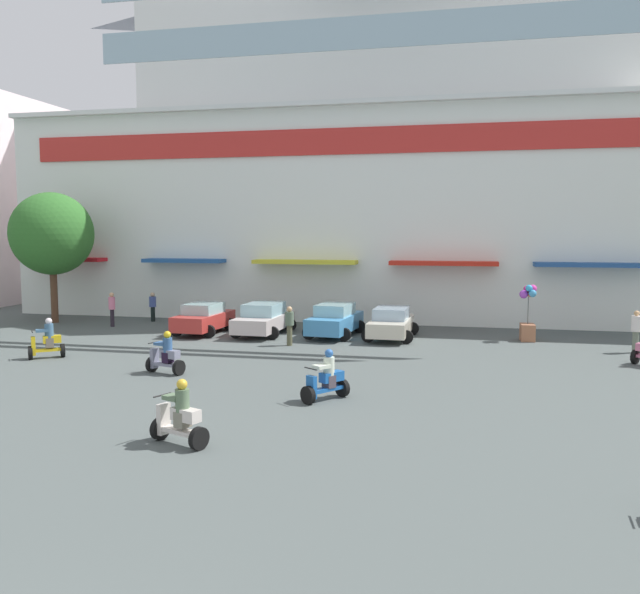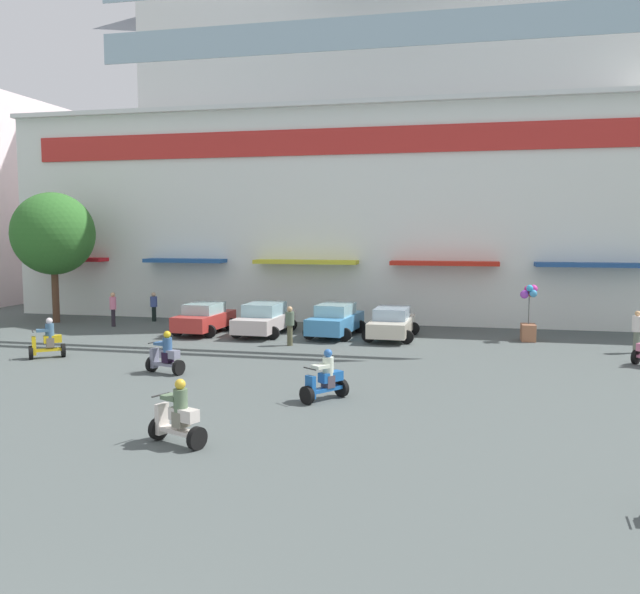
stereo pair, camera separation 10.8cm
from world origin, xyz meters
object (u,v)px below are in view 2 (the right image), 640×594
at_px(plaza_tree_2, 53,234).
at_px(pedestrian_2, 154,305).
at_px(parked_car_1, 265,319).
at_px(scooter_rider_6, 325,380).
at_px(parked_car_0, 204,318).
at_px(pedestrian_0, 637,329).
at_px(pedestrian_3, 113,307).
at_px(balloon_vendor_cart, 529,316).
at_px(parked_car_2, 335,320).
at_px(pedestrian_1, 290,323).
at_px(scooter_rider_3, 47,341).
at_px(scooter_rider_2, 178,417).
at_px(parked_car_3, 392,323).
at_px(scooter_rider_5, 165,356).

distance_m(plaza_tree_2, pedestrian_2, 6.38).
xyz_separation_m(parked_car_1, scooter_rider_6, (5.40, -11.32, -0.14)).
distance_m(parked_car_0, parked_car_1, 2.90).
distance_m(pedestrian_0, pedestrian_3, 24.31).
height_order(parked_car_1, balloon_vendor_cart, balloon_vendor_cart).
bearing_deg(parked_car_1, plaza_tree_2, 172.82).
bearing_deg(balloon_vendor_cart, plaza_tree_2, 178.28).
bearing_deg(parked_car_2, scooter_rider_6, -79.95).
distance_m(plaza_tree_2, parked_car_0, 10.19).
bearing_deg(balloon_vendor_cart, pedestrian_1, -160.69).
bearing_deg(pedestrian_2, parked_car_0, -38.21).
distance_m(scooter_rider_3, pedestrian_3, 8.51).
distance_m(scooter_rider_2, scooter_rider_6, 5.24).
height_order(pedestrian_2, pedestrian_3, pedestrian_3).
bearing_deg(scooter_rider_3, scooter_rider_2, -42.49).
bearing_deg(parked_car_2, pedestrian_2, 164.92).
height_order(parked_car_2, balloon_vendor_cart, balloon_vendor_cart).
bearing_deg(scooter_rider_3, parked_car_3, 31.49).
bearing_deg(scooter_rider_6, parked_car_1, 115.51).
bearing_deg(scooter_rider_2, pedestrian_1, 94.36).
distance_m(pedestrian_1, balloon_vendor_cart, 10.57).
height_order(plaza_tree_2, pedestrian_1, plaza_tree_2).
distance_m(scooter_rider_3, balloon_vendor_cart, 20.05).
bearing_deg(parked_car_2, scooter_rider_5, -113.70).
bearing_deg(pedestrian_1, scooter_rider_2, -85.64).
distance_m(parked_car_0, parked_car_3, 8.86).
height_order(parked_car_0, parked_car_1, parked_car_1).
height_order(parked_car_0, scooter_rider_6, scooter_rider_6).
bearing_deg(scooter_rider_6, scooter_rider_2, -117.44).
bearing_deg(scooter_rider_3, pedestrian_0, 15.33).
xyz_separation_m(parked_car_1, pedestrian_1, (1.97, -2.69, 0.20)).
height_order(parked_car_1, pedestrian_0, pedestrian_0).
bearing_deg(scooter_rider_2, balloon_vendor_cart, 61.88).
bearing_deg(scooter_rider_6, balloon_vendor_cart, 61.62).
height_order(scooter_rider_6, pedestrian_0, pedestrian_0).
bearing_deg(pedestrian_0, scooter_rider_2, -131.42).
relative_size(pedestrian_2, balloon_vendor_cart, 0.62).
bearing_deg(scooter_rider_2, plaza_tree_2, 130.73).
bearing_deg(scooter_rider_2, pedestrian_3, 123.95).
distance_m(parked_car_3, balloon_vendor_cart, 6.03).
xyz_separation_m(pedestrian_0, balloon_vendor_cart, (-3.94, 2.14, 0.14)).
height_order(parked_car_3, scooter_rider_5, scooter_rider_5).
bearing_deg(pedestrian_0, parked_car_2, 172.93).
bearing_deg(pedestrian_3, scooter_rider_3, -76.45).
xyz_separation_m(pedestrian_0, pedestrian_2, (-23.08, 4.40, -0.08)).
relative_size(parked_car_1, pedestrian_2, 2.86).
distance_m(plaza_tree_2, pedestrian_0, 28.35).
bearing_deg(pedestrian_0, plaza_tree_2, 174.15).
xyz_separation_m(parked_car_3, scooter_rider_5, (-6.66, -9.10, -0.10)).
bearing_deg(parked_car_1, balloon_vendor_cart, 3.83).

